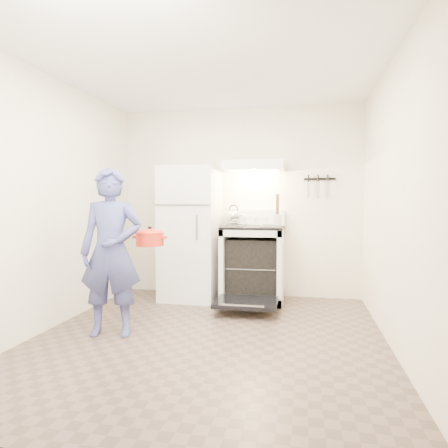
{
  "coord_description": "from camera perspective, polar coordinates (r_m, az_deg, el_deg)",
  "views": [
    {
      "loc": [
        0.85,
        -3.51,
        1.26
      ],
      "look_at": [
        -0.05,
        1.0,
        1.0
      ],
      "focal_mm": 32.0,
      "sensor_mm": 36.0,
      "label": 1
    }
  ],
  "objects": [
    {
      "name": "stove_body",
      "position": [
        5.09,
        4.16,
        -5.82
      ],
      "size": [
        0.76,
        0.65,
        0.92
      ],
      "primitive_type": "cube",
      "color": "white",
      "rests_on": "floor"
    },
    {
      "name": "oven_rack",
      "position": [
        5.09,
        4.16,
        -6.05
      ],
      "size": [
        0.6,
        0.52,
        0.01
      ],
      "primitive_type": "cube",
      "color": "slate",
      "rests_on": "stove_body"
    },
    {
      "name": "knife_strip",
      "position": [
        5.31,
        13.5,
        6.27
      ],
      "size": [
        0.4,
        0.02,
        0.03
      ],
      "primitive_type": "cube",
      "color": "black",
      "rests_on": "back_wall"
    },
    {
      "name": "dutch_oven",
      "position": [
        4.05,
        -10.55,
        -2.15
      ],
      "size": [
        0.35,
        0.28,
        0.23
      ],
      "primitive_type": null,
      "color": "red",
      "rests_on": "person"
    },
    {
      "name": "back_wall",
      "position": [
        5.38,
        2.19,
        3.12
      ],
      "size": [
        3.2,
        0.02,
        2.5
      ],
      "primitive_type": "cube",
      "color": "#EDE3C9",
      "rests_on": "ground"
    },
    {
      "name": "backsplash",
      "position": [
        5.31,
        4.57,
        0.95
      ],
      "size": [
        0.76,
        0.07,
        0.2
      ],
      "primitive_type": "cube",
      "color": "white",
      "rests_on": "cooktop"
    },
    {
      "name": "cooktop",
      "position": [
        5.04,
        4.18,
        -0.48
      ],
      "size": [
        0.76,
        0.65,
        0.03
      ],
      "primitive_type": "cube",
      "color": "black",
      "rests_on": "stove_body"
    },
    {
      "name": "oven_door",
      "position": [
        4.58,
        3.21,
        -11.12
      ],
      "size": [
        0.7,
        0.54,
        0.04
      ],
      "primitive_type": "cube",
      "color": "black",
      "rests_on": "floor"
    },
    {
      "name": "pizza_stone",
      "position": [
        5.12,
        4.05,
        -5.84
      ],
      "size": [
        0.31,
        0.31,
        0.02
      ],
      "primitive_type": "cylinder",
      "color": "#846B4C",
      "rests_on": "oven_rack"
    },
    {
      "name": "refrigerator",
      "position": [
        5.18,
        -4.78,
        -1.32
      ],
      "size": [
        0.7,
        0.7,
        1.7
      ],
      "primitive_type": "cube",
      "color": "white",
      "rests_on": "floor"
    },
    {
      "name": "range_hood",
      "position": [
        5.12,
        4.32,
        8.26
      ],
      "size": [
        0.76,
        0.5,
        0.12
      ],
      "primitive_type": "cube",
      "color": "white",
      "rests_on": "back_wall"
    },
    {
      "name": "tea_kettle",
      "position": [
        5.24,
        1.37,
        1.3
      ],
      "size": [
        0.22,
        0.18,
        0.27
      ],
      "primitive_type": null,
      "color": "silver",
      "rests_on": "cooktop"
    },
    {
      "name": "floor",
      "position": [
        3.83,
        -2.28,
        -15.98
      ],
      "size": [
        3.6,
        3.6,
        0.0
      ],
      "primitive_type": "plane",
      "color": "brown",
      "rests_on": "ground"
    },
    {
      "name": "utensil_jar",
      "position": [
        4.74,
        7.64,
        0.61
      ],
      "size": [
        0.1,
        0.1,
        0.13
      ],
      "primitive_type": "cylinder",
      "rotation": [
        0.0,
        0.0,
        0.07
      ],
      "color": "silver",
      "rests_on": "cooktop"
    },
    {
      "name": "person",
      "position": [
        3.9,
        -15.82,
        -3.85
      ],
      "size": [
        0.64,
        0.49,
        1.57
      ],
      "primitive_type": "imported",
      "rotation": [
        0.0,
        0.0,
        0.21
      ],
      "color": "navy",
      "rests_on": "floor"
    }
  ]
}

